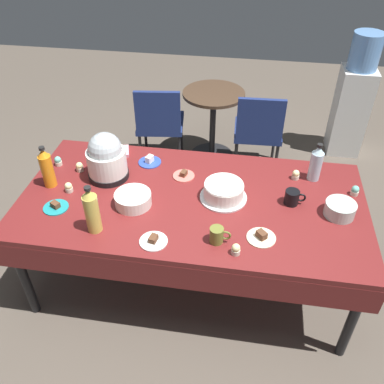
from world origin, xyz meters
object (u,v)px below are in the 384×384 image
object	(u,v)px
coffee_mug_olive	(217,235)
soda_bottle_ginger_ale	(92,211)
frosted_layer_cake	(224,191)
coffee_mug_black	(292,197)
glass_salad_bowl	(340,209)
cupcake_lemon	(58,161)
ceramic_snack_bowl	(133,199)
maroon_chair_left	(160,121)
water_cooler	(353,99)
dessert_plate_teal	(56,207)
cupcake_vanilla	(296,175)
slow_cooker	(106,158)
dessert_plate_coral	(184,175)
maroon_chair_right	(258,129)
cupcake_mint	(355,191)
dessert_plate_cobalt	(150,161)
cupcake_rose	(69,187)
soda_bottle_water	(316,163)
round_cafe_table	(213,113)
cupcake_berry	(236,249)
dessert_plate_cream	(261,237)
soda_bottle_orange_juice	(47,168)
cupcake_cocoa	(80,167)
dessert_plate_white	(153,241)

from	to	relation	value
coffee_mug_olive	soda_bottle_ginger_ale	bearing A→B (deg)	-178.97
frosted_layer_cake	coffee_mug_black	world-z (taller)	frosted_layer_cake
glass_salad_bowl	cupcake_lemon	xyz separation A→B (m)	(-1.90, 0.24, -0.01)
ceramic_snack_bowl	maroon_chair_left	xyz separation A→B (m)	(-0.19, 1.54, -0.30)
coffee_mug_olive	water_cooler	xyz separation A→B (m)	(1.11, 2.35, -0.21)
dessert_plate_teal	maroon_chair_left	bearing A→B (deg)	80.37
cupcake_vanilla	water_cooler	xyz separation A→B (m)	(0.65, 1.67, -0.19)
slow_cooker	soda_bottle_ginger_ale	size ratio (longest dim) A/B	1.06
dessert_plate_coral	maroon_chair_right	size ratio (longest dim) A/B	0.17
cupcake_lemon	coffee_mug_black	xyz separation A→B (m)	(1.62, -0.17, 0.02)
coffee_mug_olive	maroon_chair_right	world-z (taller)	maroon_chair_right
cupcake_mint	water_cooler	xyz separation A→B (m)	(0.28, 1.79, -0.19)
dessert_plate_cobalt	cupcake_rose	size ratio (longest dim) A/B	2.40
cupcake_mint	soda_bottle_ginger_ale	bearing A→B (deg)	-159.61
dessert_plate_coral	glass_salad_bowl	bearing A→B (deg)	-13.59
ceramic_snack_bowl	cupcake_vanilla	bearing A→B (deg)	23.20
dessert_plate_coral	water_cooler	xyz separation A→B (m)	(1.41, 1.76, -0.17)
cupcake_vanilla	maroon_chair_right	world-z (taller)	maroon_chair_right
soda_bottle_water	soda_bottle_ginger_ale	bearing A→B (deg)	-151.20
ceramic_snack_bowl	cupcake_mint	bearing A→B (deg)	12.93
soda_bottle_water	maroon_chair_right	world-z (taller)	soda_bottle_water
frosted_layer_cake	cupcake_mint	size ratio (longest dim) A/B	4.47
glass_salad_bowl	cupcake_vanilla	xyz separation A→B (m)	(-0.25, 0.33, -0.01)
frosted_layer_cake	cupcake_lemon	distance (m)	1.21
dessert_plate_cobalt	maroon_chair_right	world-z (taller)	maroon_chair_right
maroon_chair_left	round_cafe_table	xyz separation A→B (m)	(0.49, 0.22, 0.01)
dessert_plate_coral	cupcake_rose	xyz separation A→B (m)	(-0.71, -0.28, 0.02)
ceramic_snack_bowl	cupcake_berry	xyz separation A→B (m)	(0.66, -0.32, -0.01)
dessert_plate_cream	round_cafe_table	xyz separation A→B (m)	(-0.50, 1.94, -0.26)
soda_bottle_orange_juice	soda_bottle_ginger_ale	bearing A→B (deg)	-39.93
frosted_layer_cake	slow_cooker	world-z (taller)	slow_cooker
cupcake_berry	soda_bottle_orange_juice	size ratio (longest dim) A/B	0.23
frosted_layer_cake	cupcake_cocoa	world-z (taller)	frosted_layer_cake
cupcake_cocoa	soda_bottle_orange_juice	xyz separation A→B (m)	(-0.13, -0.18, 0.10)
cupcake_mint	soda_bottle_ginger_ale	size ratio (longest dim) A/B	0.22
frosted_layer_cake	slow_cooker	size ratio (longest dim) A/B	0.91
frosted_layer_cake	soda_bottle_water	bearing A→B (deg)	27.71
soda_bottle_water	maroon_chair_left	size ratio (longest dim) A/B	0.32
ceramic_snack_bowl	dessert_plate_white	distance (m)	0.36
frosted_layer_cake	coffee_mug_black	xyz separation A→B (m)	(0.43, 0.01, -0.01)
frosted_layer_cake	soda_bottle_ginger_ale	distance (m)	0.82
glass_salad_bowl	water_cooler	distance (m)	2.05
soda_bottle_water	maroon_chair_right	bearing A→B (deg)	109.04
maroon_chair_right	dessert_plate_cream	bearing A→B (deg)	-88.55
maroon_chair_right	cupcake_mint	bearing A→B (deg)	-62.87
glass_salad_bowl	maroon_chair_left	size ratio (longest dim) A/B	0.22
maroon_chair_right	dessert_plate_cobalt	bearing A→B (deg)	-125.51
soda_bottle_orange_juice	soda_bottle_water	bearing A→B (deg)	11.30
dessert_plate_white	maroon_chair_right	xyz separation A→B (m)	(0.56, 1.84, -0.27)
cupcake_rose	dessert_plate_teal	bearing A→B (deg)	-96.17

